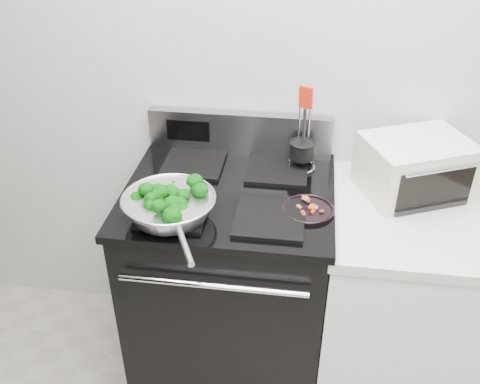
% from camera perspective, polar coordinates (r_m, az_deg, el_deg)
% --- Properties ---
extents(back_wall, '(4.00, 0.02, 2.70)m').
position_cam_1_polar(back_wall, '(2.12, 8.40, 13.67)').
color(back_wall, '#B8B6AE').
rests_on(back_wall, ground).
extents(gas_range, '(0.79, 0.69, 1.13)m').
position_cam_1_polar(gas_range, '(2.29, -1.07, -9.57)').
color(gas_range, black).
rests_on(gas_range, floor).
extents(counter, '(0.62, 0.68, 0.92)m').
position_cam_1_polar(counter, '(2.33, 16.17, -11.31)').
color(counter, white).
rests_on(counter, floor).
extents(skillet, '(0.33, 0.49, 0.07)m').
position_cam_1_polar(skillet, '(1.85, -7.57, -1.40)').
color(skillet, silver).
rests_on(skillet, gas_range).
extents(broccoli_pile, '(0.26, 0.26, 0.09)m').
position_cam_1_polar(broccoli_pile, '(1.84, -7.62, -0.87)').
color(broccoli_pile, black).
rests_on(broccoli_pile, skillet).
extents(bacon_plate, '(0.18, 0.18, 0.04)m').
position_cam_1_polar(bacon_plate, '(1.90, 7.29, -1.61)').
color(bacon_plate, black).
rests_on(bacon_plate, gas_range).
extents(utensil_holder, '(0.11, 0.11, 0.35)m').
position_cam_1_polar(utensil_holder, '(2.14, 6.61, 4.03)').
color(utensil_holder, silver).
rests_on(utensil_holder, gas_range).
extents(toaster_oven, '(0.46, 0.41, 0.21)m').
position_cam_1_polar(toaster_oven, '(2.11, 18.11, 2.59)').
color(toaster_oven, beige).
rests_on(toaster_oven, counter).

